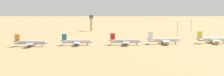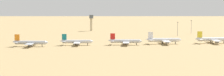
% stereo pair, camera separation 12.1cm
% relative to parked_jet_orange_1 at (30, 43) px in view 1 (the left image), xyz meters
% --- Properties ---
extents(ground, '(4000.00, 4000.00, 0.00)m').
position_rel_parked_jet_orange_1_xyz_m(ground, '(83.70, 8.71, -3.57)').
color(ground, tan).
extents(ridge_west, '(410.05, 332.45, 86.05)m').
position_rel_parked_jet_orange_1_xyz_m(ridge_west, '(45.84, 989.03, 39.46)').
color(ridge_west, gray).
rests_on(ridge_west, ground).
extents(ridge_center, '(293.57, 265.58, 62.84)m').
position_rel_parked_jet_orange_1_xyz_m(ridge_center, '(589.42, 928.33, 27.85)').
color(ridge_center, gray).
rests_on(ridge_center, ground).
extents(parked_jet_orange_1, '(32.86, 28.04, 10.89)m').
position_rel_parked_jet_orange_1_xyz_m(parked_jet_orange_1, '(0.00, 0.00, 0.00)').
color(parked_jet_orange_1, silver).
rests_on(parked_jet_orange_1, ground).
extents(parked_jet_teal_2, '(31.49, 26.74, 10.41)m').
position_rel_parked_jet_orange_1_xyz_m(parked_jet_teal_2, '(41.59, 4.00, -0.16)').
color(parked_jet_teal_2, silver).
rests_on(parked_jet_teal_2, ground).
extents(parked_jet_red_3, '(32.27, 27.60, 10.72)m').
position_rel_parked_jet_orange_1_xyz_m(parked_jet_red_3, '(86.37, 0.06, -0.06)').
color(parked_jet_red_3, silver).
rests_on(parked_jet_red_3, ground).
extents(parked_jet_white_4, '(35.09, 29.60, 11.59)m').
position_rel_parked_jet_orange_1_xyz_m(parked_jet_white_4, '(123.88, 2.65, 0.23)').
color(parked_jet_white_4, white).
rests_on(parked_jet_white_4, ground).
extents(parked_jet_yellow_5, '(35.13, 29.59, 11.60)m').
position_rel_parked_jet_orange_1_xyz_m(parked_jet_yellow_5, '(172.03, 1.60, 0.23)').
color(parked_jet_yellow_5, white).
rests_on(parked_jet_yellow_5, ground).
extents(control_tower, '(5.20, 5.20, 21.67)m').
position_rel_parked_jet_orange_1_xyz_m(control_tower, '(69.81, 170.07, 9.51)').
color(control_tower, '#C6B793').
rests_on(control_tower, ground).
extents(light_pole_west, '(1.80, 0.50, 16.54)m').
position_rel_parked_jet_orange_1_xyz_m(light_pole_west, '(190.08, 110.82, 5.92)').
color(light_pole_west, '#59595E').
rests_on(light_pole_west, ground).
extents(light_pole_mid, '(1.80, 0.50, 16.52)m').
position_rel_parked_jet_orange_1_xyz_m(light_pole_mid, '(161.13, 75.84, 5.91)').
color(light_pole_mid, '#59595E').
rests_on(light_pole_mid, ground).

